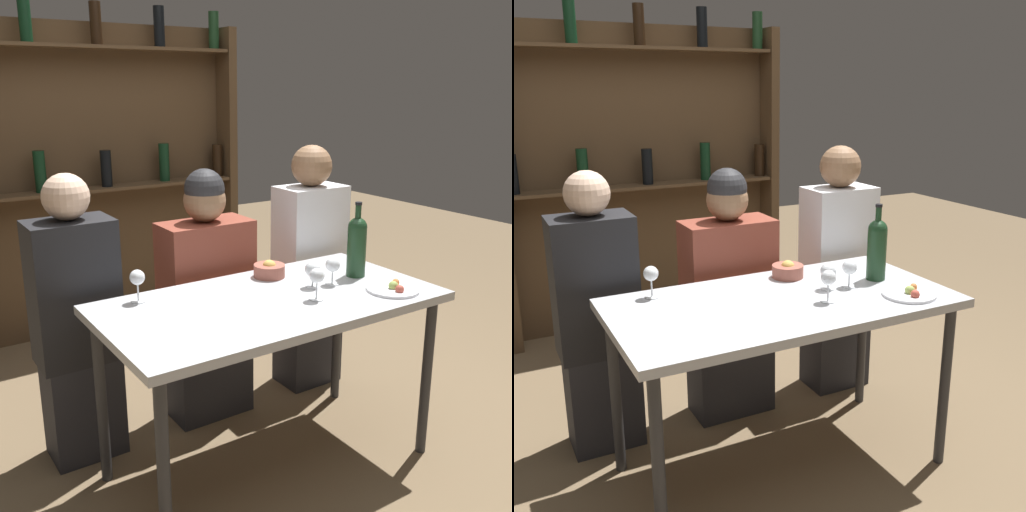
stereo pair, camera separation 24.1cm
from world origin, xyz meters
TOP-DOWN VIEW (x-y plane):
  - ground_plane at (0.00, 0.00)m, footprint 10.00×10.00m
  - dining_table at (0.00, 0.00)m, footprint 1.36×0.70m
  - wine_rack_wall at (-0.00, 1.86)m, footprint 1.83×0.21m
  - wine_bottle at (0.48, 0.03)m, footprint 0.08×0.08m
  - wine_glass_0 at (-0.45, 0.25)m, footprint 0.06×0.06m
  - wine_glass_1 at (0.14, -0.11)m, footprint 0.06×0.06m
  - wine_glass_2 at (0.32, 0.00)m, footprint 0.06×0.06m
  - wine_glass_3 at (0.22, 0.02)m, footprint 0.07×0.07m
  - food_plate_0 at (0.47, -0.20)m, footprint 0.22×0.22m
  - snack_bowl at (0.15, 0.23)m, footprint 0.14×0.14m
  - seated_person_left at (-0.62, 0.53)m, footprint 0.34×0.22m
  - seated_person_center at (0.00, 0.53)m, footprint 0.43×0.22m
  - seated_person_right at (0.62, 0.53)m, footprint 0.34×0.22m

SIDE VIEW (x-z plane):
  - ground_plane at x=0.00m, z-range 0.00..0.00m
  - seated_person_center at x=0.00m, z-range -0.03..1.19m
  - seated_person_left at x=-0.62m, z-range -0.03..1.21m
  - seated_person_right at x=0.62m, z-range -0.03..1.26m
  - dining_table at x=0.00m, z-range 0.31..1.07m
  - food_plate_0 at x=0.47m, z-range 0.75..0.79m
  - snack_bowl at x=0.15m, z-range 0.75..0.83m
  - wine_glass_3 at x=0.22m, z-range 0.78..0.89m
  - wine_glass_2 at x=0.32m, z-range 0.78..0.90m
  - wine_glass_1 at x=0.14m, z-range 0.79..0.92m
  - wine_glass_0 at x=-0.45m, z-range 0.79..0.92m
  - wine_bottle at x=0.48m, z-range 0.74..1.07m
  - wine_rack_wall at x=0.00m, z-range 0.02..2.07m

